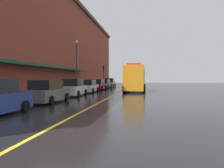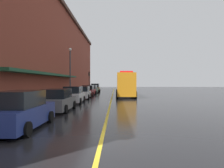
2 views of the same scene
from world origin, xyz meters
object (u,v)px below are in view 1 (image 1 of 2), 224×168
Objects in this scene: parked_car_6 at (110,83)px; street_lamp_left at (77,60)px; parked_car_3 at (88,87)px; utility_truck at (135,79)px; parking_meter_0 at (84,84)px; parked_car_5 at (105,84)px; parking_meter_1 at (62,86)px; parked_car_2 at (73,88)px; parked_car_1 at (48,92)px; parking_meter_2 at (57,86)px; traffic_light_near at (104,72)px; parked_car_4 at (98,85)px.

parked_car_6 is 16.04m from street_lamp_left.
utility_truck is at bearing -62.61° from parked_car_3.
parked_car_5 is at bearing 80.58° from parking_meter_0.
parked_car_6 is at bearing 86.24° from parking_meter_1.
utility_truck is at bearing -35.27° from parked_car_2.
parked_car_1 is 0.54× the size of utility_truck.
parking_meter_2 is at bearing 175.11° from parked_car_6.
parked_car_6 is (-0.01, 17.09, 0.08)m from parked_car_3.
parked_car_2 is 3.28× the size of parking_meter_0.
traffic_light_near is at bearing -152.98° from utility_truck.
parked_car_4 is 0.93× the size of parked_car_5.
utility_truck reaches higher than parked_car_4.
parked_car_1 is at bearing -87.37° from traffic_light_near.
parking_meter_1 is at bearing 163.37° from parked_car_3.
street_lamp_left is (-7.96, -1.58, 2.62)m from utility_truck.
street_lamp_left reaches higher than parked_car_1.
parked_car_3 is 6.78m from parking_meter_2.
street_lamp_left reaches higher than parked_car_5.
parking_meter_0 is at bearing 172.86° from parked_car_5.
street_lamp_left is at bearing 158.12° from parked_car_4.
parked_car_2 reaches higher than parking_meter_1.
parked_car_2 is at bearing 37.69° from parking_meter_2.
parking_meter_1 is at bearing 174.95° from parked_car_4.
parked_car_3 is 1.00× the size of parked_car_6.
parking_meter_0 is (-1.39, -8.40, 0.29)m from parked_car_5.
parked_car_1 is 3.54× the size of parking_meter_2.
parked_car_2 is 0.96× the size of parked_car_4.
parked_car_2 reaches higher than parked_car_5.
street_lamp_left is (-0.60, 6.85, 3.34)m from parking_meter_1.
parked_car_4 is at bearing 0.36° from parked_car_1.
parking_meter_1 is at bearing 76.66° from parked_car_2.
parked_car_5 is (-0.02, 5.49, -0.02)m from parked_car_4.
parked_car_2 is 11.69m from parked_car_4.
parked_car_3 is 3.45× the size of parking_meter_1.
street_lamp_left is at bearing 51.81° from parked_car_3.
parking_meter_2 is (0.00, -9.83, 0.00)m from parking_meter_0.
parked_car_3 is 5.48m from parking_meter_1.
parked_car_2 reaches higher than parked_car_4.
street_lamp_left is at bearing 171.04° from parked_car_5.
utility_truck is 8.53m from street_lamp_left.
street_lamp_left is (-2.07, -15.51, 3.54)m from parked_car_6.
parked_car_4 reaches higher than parking_meter_2.
traffic_light_near is (-1.33, 6.02, 2.39)m from parked_car_5.
parked_car_6 is at bearing 86.45° from parking_meter_2.
parking_meter_0 is at bearing -90.18° from utility_truck.
parked_car_3 is (0.07, 11.73, -0.03)m from parked_car_1.
street_lamp_left is at bearing 94.19° from parking_meter_2.
parked_car_4 is 11.48m from parking_meter_1.
street_lamp_left is 16.12m from traffic_light_near.
parked_car_4 is (-0.07, 6.13, 0.01)m from parked_car_3.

